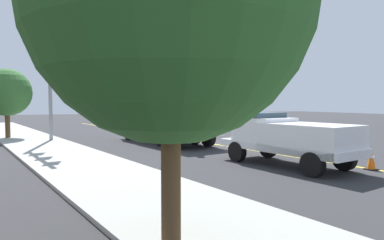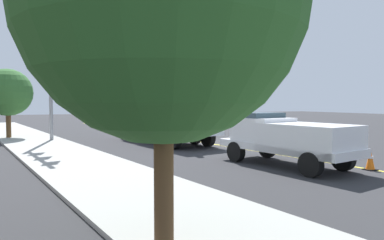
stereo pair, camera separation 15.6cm
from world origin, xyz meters
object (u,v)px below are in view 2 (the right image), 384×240
at_px(traffic_signal_mast, 56,51).
at_px(utility_bucket_truck, 165,117).
at_px(traffic_cone_leading, 370,160).
at_px(traffic_cone_mid_front, 159,131).
at_px(service_pickup_truck, 287,138).
at_px(passing_minivan, 168,120).

bearing_deg(traffic_signal_mast, utility_bucket_truck, -106.97).
distance_m(utility_bucket_truck, traffic_cone_leading, 12.06).
bearing_deg(traffic_signal_mast, traffic_cone_mid_front, -69.26).
relative_size(traffic_cone_mid_front, traffic_signal_mast, 0.09).
bearing_deg(traffic_signal_mast, traffic_cone_leading, -142.12).
height_order(service_pickup_truck, traffic_signal_mast, traffic_signal_mast).
height_order(utility_bucket_truck, traffic_cone_mid_front, utility_bucket_truck).
height_order(service_pickup_truck, passing_minivan, service_pickup_truck).
bearing_deg(service_pickup_truck, passing_minivan, -4.09).
bearing_deg(traffic_cone_leading, utility_bucket_truck, 20.01).
bearing_deg(traffic_cone_leading, traffic_signal_mast, 37.88).
xyz_separation_m(traffic_cone_leading, traffic_signal_mast, (13.14, 10.22, 5.17)).
xyz_separation_m(passing_minivan, traffic_cone_leading, (-19.29, -1.06, -0.60)).
relative_size(service_pickup_truck, traffic_signal_mast, 0.73).
relative_size(utility_bucket_truck, traffic_cone_leading, 11.21).
bearing_deg(service_pickup_truck, traffic_cone_mid_front, 2.82).
xyz_separation_m(service_pickup_truck, traffic_cone_leading, (-1.89, -2.30, -0.74)).
relative_size(service_pickup_truck, traffic_cone_leading, 7.75).
relative_size(utility_bucket_truck, traffic_signal_mast, 1.06).
bearing_deg(traffic_signal_mast, passing_minivan, -56.14).
bearing_deg(traffic_cone_mid_front, service_pickup_truck, -177.18).
xyz_separation_m(traffic_cone_leading, traffic_cone_mid_front, (15.88, 2.99, -0.03)).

